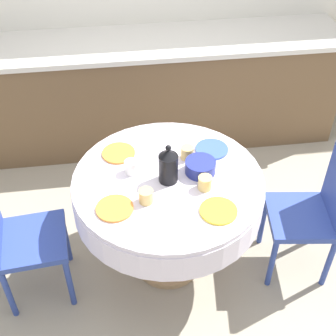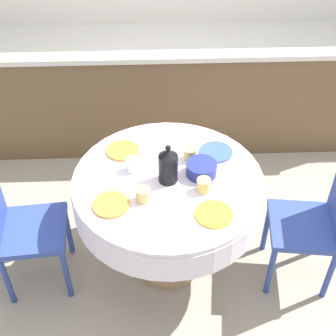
{
  "view_description": "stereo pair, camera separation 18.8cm",
  "coord_description": "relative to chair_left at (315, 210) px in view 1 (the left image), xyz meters",
  "views": [
    {
      "loc": [
        -0.27,
        -1.95,
        2.56
      ],
      "look_at": [
        0.0,
        0.0,
        0.84
      ],
      "focal_mm": 50.0,
      "sensor_mm": 36.0,
      "label": 1
    },
    {
      "loc": [
        -0.08,
        -1.97,
        2.56
      ],
      "look_at": [
        0.0,
        0.0,
        0.84
      ],
      "focal_mm": 50.0,
      "sensor_mm": 36.0,
      "label": 2
    }
  ],
  "objects": [
    {
      "name": "ground_plane",
      "position": [
        -0.89,
        0.11,
        -0.5
      ],
      "size": [
        12.0,
        12.0,
        0.0
      ],
      "primitive_type": "plane",
      "color": "#9E937F"
    },
    {
      "name": "cup_near_left",
      "position": [
        -1.03,
        -0.05,
        0.3
      ],
      "size": [
        0.08,
        0.08,
        0.08
      ],
      "primitive_type": "cylinder",
      "color": "#DBB766",
      "rests_on": "dining_table"
    },
    {
      "name": "fruit_bowl",
      "position": [
        -0.69,
        0.15,
        0.3
      ],
      "size": [
        0.18,
        0.18,
        0.08
      ],
      "primitive_type": "cylinder",
      "color": "navy",
      "rests_on": "dining_table"
    },
    {
      "name": "kitchen_counter",
      "position": [
        -0.89,
        1.55,
        -0.04
      ],
      "size": [
        3.24,
        0.64,
        0.93
      ],
      "color": "brown",
      "rests_on": "ground_plane"
    },
    {
      "name": "plate_near_left",
      "position": [
        -1.2,
        -0.09,
        0.27
      ],
      "size": [
        0.2,
        0.2,
        0.01
      ],
      "primitive_type": "cylinder",
      "color": "orange",
      "rests_on": "dining_table"
    },
    {
      "name": "plate_far_left",
      "position": [
        -1.15,
        0.38,
        0.27
      ],
      "size": [
        0.2,
        0.2,
        0.01
      ],
      "primitive_type": "cylinder",
      "color": "orange",
      "rests_on": "dining_table"
    },
    {
      "name": "plate_near_right",
      "position": [
        -0.66,
        -0.18,
        0.27
      ],
      "size": [
        0.2,
        0.2,
        0.01
      ],
      "primitive_type": "cylinder",
      "color": "yellow",
      "rests_on": "dining_table"
    },
    {
      "name": "cup_far_right",
      "position": [
        -0.75,
        0.28,
        0.3
      ],
      "size": [
        0.08,
        0.08,
        0.08
      ],
      "primitive_type": "cylinder",
      "color": "#DBB766",
      "rests_on": "dining_table"
    },
    {
      "name": "cup_far_left",
      "position": [
        -1.09,
        0.2,
        0.3
      ],
      "size": [
        0.08,
        0.08,
        0.08
      ],
      "primitive_type": "cylinder",
      "color": "white",
      "rests_on": "dining_table"
    },
    {
      "name": "plate_far_right",
      "position": [
        -0.59,
        0.34,
        0.27
      ],
      "size": [
        0.2,
        0.2,
        0.01
      ],
      "primitive_type": "cylinder",
      "color": "#3856AD",
      "rests_on": "dining_table"
    },
    {
      "name": "chair_left",
      "position": [
        0.0,
        0.0,
        0.0
      ],
      "size": [
        0.45,
        0.45,
        0.89
      ],
      "rotation": [
        0.0,
        0.0,
        1.44
      ],
      "color": "#2D428E",
      "rests_on": "ground_plane"
    },
    {
      "name": "coffee_carafe",
      "position": [
        -0.89,
        0.1,
        0.37
      ],
      "size": [
        0.11,
        0.11,
        0.25
      ],
      "color": "black",
      "rests_on": "dining_table"
    },
    {
      "name": "chair_right",
      "position": [
        -1.78,
        0.03,
        0.0
      ],
      "size": [
        0.43,
        0.43,
        0.89
      ],
      "rotation": [
        0.0,
        0.0,
        -1.48
      ],
      "color": "#2D428E",
      "rests_on": "ground_plane"
    },
    {
      "name": "dining_table",
      "position": [
        -0.89,
        0.11,
        0.13
      ],
      "size": [
        1.11,
        1.11,
        0.76
      ],
      "color": "tan",
      "rests_on": "ground_plane"
    },
    {
      "name": "cup_near_right",
      "position": [
        -0.7,
        0.01,
        0.3
      ],
      "size": [
        0.08,
        0.08,
        0.08
      ],
      "primitive_type": "cylinder",
      "color": "#DBB766",
      "rests_on": "dining_table"
    }
  ]
}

